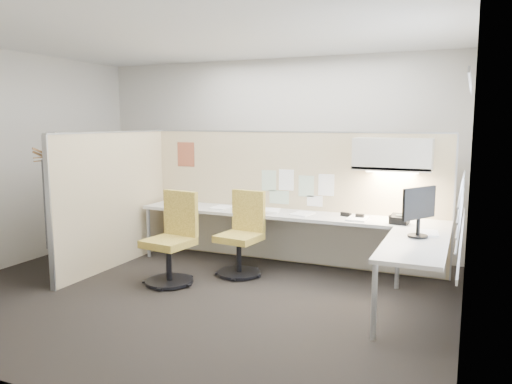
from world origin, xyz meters
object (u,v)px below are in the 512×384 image
at_px(desk, 306,227).
at_px(chair_right, 242,236).
at_px(monitor, 419,209).
at_px(chair_left, 173,241).
at_px(phone, 399,219).

bearing_deg(desk, chair_right, -157.65).
height_order(chair_right, monitor, monitor).
relative_size(desk, monitor, 7.86).
height_order(chair_left, chair_right, chair_left).
xyz_separation_m(chair_right, monitor, (2.11, -0.30, 0.55)).
bearing_deg(chair_right, phone, 17.14).
xyz_separation_m(chair_right, phone, (1.84, 0.32, 0.30)).
xyz_separation_m(chair_left, phone, (2.45, 0.94, 0.29)).
bearing_deg(chair_right, chair_left, -127.36).
xyz_separation_m(desk, monitor, (1.37, -0.61, 0.42)).
bearing_deg(desk, chair_left, -145.58).
height_order(chair_right, phone, chair_right).
height_order(chair_left, phone, chair_left).
height_order(desk, chair_left, chair_left).
height_order(desk, monitor, monitor).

